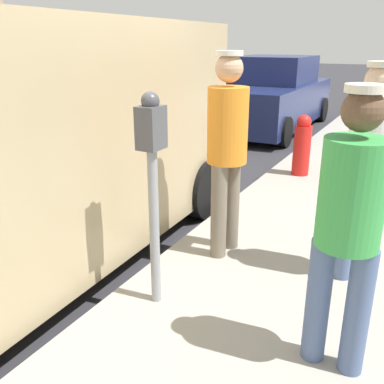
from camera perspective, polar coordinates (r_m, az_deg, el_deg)
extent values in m
plane|color=#2D2D33|center=(4.38, -17.21, -8.19)|extent=(80.00, 80.00, 0.00)
cylinder|color=gray|center=(3.01, -5.05, -4.93)|extent=(0.07, 0.07, 1.15)
cube|color=#4C4C51|center=(2.80, -5.48, 8.53)|extent=(0.14, 0.18, 0.28)
sphere|color=#47474C|center=(2.77, -5.60, 11.99)|extent=(0.12, 0.12, 0.12)
cylinder|color=#4C608C|center=(2.64, 21.19, -14.76)|extent=(0.14, 0.14, 0.78)
cylinder|color=#4C608C|center=(2.67, 16.44, -13.75)|extent=(0.14, 0.14, 0.78)
cylinder|color=green|center=(2.36, 20.58, -0.24)|extent=(0.34, 0.34, 0.58)
sphere|color=brown|center=(2.26, 21.87, 10.04)|extent=(0.21, 0.21, 0.21)
cylinder|color=silver|center=(2.24, 22.21, 12.69)|extent=(0.20, 0.20, 0.04)
cylinder|color=#726656|center=(3.89, 5.30, -1.64)|extent=(0.14, 0.14, 0.84)
cylinder|color=#726656|center=(3.72, 3.59, -2.64)|extent=(0.14, 0.14, 0.84)
cylinder|color=orange|center=(3.60, 4.77, 8.82)|extent=(0.34, 0.34, 0.63)
sphere|color=tan|center=(3.54, 4.98, 16.13)|extent=(0.23, 0.23, 0.23)
cylinder|color=silver|center=(3.54, 5.04, 17.97)|extent=(0.22, 0.22, 0.04)
cylinder|color=#4C608C|center=(3.70, 22.81, -4.55)|extent=(0.14, 0.14, 0.81)
cylinder|color=#4C608C|center=(3.59, 19.92, -4.96)|extent=(0.14, 0.14, 0.81)
cylinder|color=white|center=(3.43, 22.83, 6.13)|extent=(0.34, 0.34, 0.61)
sphere|color=beige|center=(3.37, 23.84, 13.46)|extent=(0.22, 0.22, 0.22)
cylinder|color=silver|center=(3.36, 24.10, 15.31)|extent=(0.21, 0.21, 0.04)
cylinder|color=black|center=(4.98, 1.27, 0.38)|extent=(0.24, 0.69, 0.68)
cylinder|color=black|center=(6.00, -15.33, 3.04)|extent=(0.24, 0.69, 0.68)
cube|color=navy|center=(10.34, 10.28, 11.61)|extent=(1.83, 4.40, 0.89)
cube|color=navy|center=(10.47, 10.93, 15.76)|extent=(1.60, 1.98, 0.60)
cylinder|color=black|center=(8.58, 12.09, 7.84)|extent=(0.22, 0.60, 0.60)
cylinder|color=black|center=(9.20, 1.68, 9.02)|extent=(0.22, 0.60, 0.60)
cylinder|color=black|center=(11.74, 16.85, 10.49)|extent=(0.22, 0.60, 0.60)
cylinder|color=black|center=(12.20, 8.82, 11.39)|extent=(0.22, 0.60, 0.60)
cylinder|color=red|center=(6.29, 14.41, 5.37)|extent=(0.24, 0.24, 0.70)
sphere|color=red|center=(6.21, 14.73, 9.04)|extent=(0.20, 0.20, 0.20)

